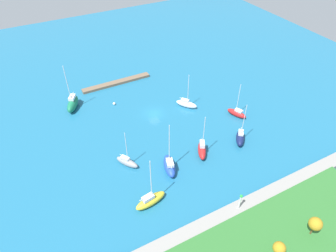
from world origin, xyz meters
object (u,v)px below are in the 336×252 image
at_px(park_tree_east, 316,224).
at_px(sailboat_gray_west_end, 127,162).
at_px(sailboat_blue_center_basin, 169,165).
at_px(sailboat_red_along_channel, 202,150).
at_px(mooring_buoy_white, 114,104).
at_px(sailboat_navy_far_south, 240,138).
at_px(sailboat_red_east_end, 237,113).
at_px(sailboat_green_near_pier, 73,103).
at_px(sailboat_white_lone_south, 186,104).
at_px(sailboat_yellow_by_breakwater, 150,200).
at_px(pier_dock, 117,83).
at_px(harbor_beacon, 240,200).
at_px(park_tree_center, 279,248).

relative_size(park_tree_east, sailboat_gray_west_end, 0.44).
height_order(sailboat_blue_center_basin, sailboat_gray_west_end, sailboat_blue_center_basin).
distance_m(sailboat_red_along_channel, mooring_buoy_white, 29.53).
height_order(sailboat_navy_far_south, sailboat_gray_west_end, sailboat_navy_far_south).
distance_m(sailboat_navy_far_south, sailboat_red_east_end, 9.83).
height_order(sailboat_navy_far_south, sailboat_green_near_pier, sailboat_green_near_pier).
relative_size(sailboat_white_lone_south, sailboat_gray_west_end, 1.06).
bearing_deg(sailboat_gray_west_end, sailboat_yellow_by_breakwater, -31.33).
relative_size(sailboat_navy_far_south, sailboat_red_east_end, 1.14).
height_order(sailboat_gray_west_end, sailboat_yellow_by_breakwater, sailboat_yellow_by_breakwater).
bearing_deg(sailboat_navy_far_south, sailboat_red_along_channel, -54.55).
bearing_deg(pier_dock, harbor_beacon, 94.42).
distance_m(park_tree_center, sailboat_white_lone_south, 45.04).
bearing_deg(harbor_beacon, mooring_buoy_white, -78.86).
bearing_deg(park_tree_center, sailboat_gray_west_end, -67.22).
xyz_separation_m(sailboat_blue_center_basin, sailboat_navy_far_south, (-19.09, -0.10, -0.14)).
height_order(park_tree_east, sailboat_navy_far_south, sailboat_navy_far_south).
bearing_deg(sailboat_green_near_pier, harbor_beacon, 51.75).
height_order(park_tree_center, sailboat_gray_west_end, sailboat_gray_west_end).
xyz_separation_m(sailboat_green_near_pier, mooring_buoy_white, (-10.29, 3.73, -1.16)).
relative_size(sailboat_white_lone_south, sailboat_navy_far_south, 0.92).
relative_size(pier_dock, sailboat_gray_west_end, 2.23).
bearing_deg(sailboat_gray_west_end, sailboat_white_lone_south, 87.17).
xyz_separation_m(pier_dock, park_tree_center, (-3.44, 63.99, 3.74)).
bearing_deg(sailboat_gray_west_end, sailboat_blue_center_basin, 21.42).
relative_size(park_tree_center, sailboat_red_east_end, 0.40).
xyz_separation_m(park_tree_east, mooring_buoy_white, (16.18, -53.83, -3.98)).
bearing_deg(park_tree_east, sailboat_navy_far_south, -101.22).
distance_m(sailboat_red_along_channel, sailboat_blue_center_basin, 8.81).
distance_m(park_tree_center, sailboat_yellow_by_breakwater, 23.99).
relative_size(park_tree_center, sailboat_navy_far_south, 0.35).
relative_size(pier_dock, harbor_beacon, 5.65).
height_order(harbor_beacon, park_tree_east, park_tree_east).
bearing_deg(sailboat_white_lone_south, sailboat_yellow_by_breakwater, -79.83).
bearing_deg(mooring_buoy_white, harbor_beacon, 101.14).
bearing_deg(sailboat_green_near_pier, sailboat_navy_far_south, 74.77).
distance_m(park_tree_east, mooring_buoy_white, 56.35).
bearing_deg(sailboat_red_east_end, park_tree_east, 140.70).
relative_size(sailboat_blue_center_basin, sailboat_gray_west_end, 1.29).
xyz_separation_m(sailboat_gray_west_end, sailboat_red_east_end, (-32.03, -2.69, 0.03)).
bearing_deg(sailboat_gray_west_end, mooring_buoy_white, 134.88).
relative_size(park_tree_east, sailboat_yellow_by_breakwater, 0.36).
relative_size(park_tree_center, sailboat_white_lone_south, 0.38).
distance_m(sailboat_navy_far_south, mooring_buoy_white, 35.27).
bearing_deg(pier_dock, mooring_buoy_white, 65.72).
bearing_deg(sailboat_navy_far_south, sailboat_green_near_pier, -95.87).
distance_m(sailboat_yellow_by_breakwater, sailboat_green_near_pier, 38.33).
xyz_separation_m(park_tree_east, sailboat_white_lone_south, (-0.95, -43.69, -3.37)).
bearing_deg(pier_dock, sailboat_navy_far_south, 113.89).
height_order(sailboat_gray_west_end, mooring_buoy_white, sailboat_gray_west_end).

